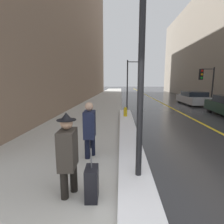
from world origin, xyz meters
The scene contains 12 objects.
sidewalk_slab centered at (-2.00, 15.00, 0.01)m, with size 4.00×80.00×0.01m.
road_centre_stripe centered at (4.00, 15.00, 0.00)m, with size 0.16×80.00×0.00m.
snow_bank_curb centered at (0.21, 4.70, 0.09)m, with size 0.69×10.57×0.17m.
building_facade_left centered at (-7.00, 20.00, 11.11)m, with size 6.00×36.00×22.21m.
lamp_post centered at (0.27, 1.48, 3.25)m, with size 0.28×0.28×5.51m.
traffic_light_near centered at (1.13, 13.93, 2.86)m, with size 1.31×0.35×3.95m.
traffic_light_far centered at (7.06, 13.56, 2.37)m, with size 1.31×0.39×3.30m.
pedestrian_nearside centered at (-1.03, 1.00, 0.85)m, with size 0.33×0.49×1.55m.
pedestrian_in_glasses centered at (-0.94, 2.67, 0.85)m, with size 0.32×0.51×1.53m.
parked_car_silver centered at (6.74, 14.95, 0.57)m, with size 1.92×4.64×1.20m.
rolling_suitcase centered at (-0.60, 0.90, 0.30)m, with size 0.24×0.37×0.95m.
fire_hydrant centered at (0.16, 7.74, 0.35)m, with size 0.20×0.20×0.70m.
Camera 1 is at (-0.11, -1.88, 2.06)m, focal length 28.00 mm.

